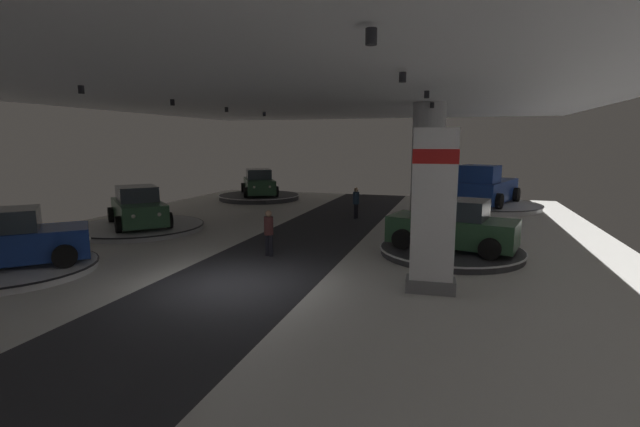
# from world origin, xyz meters

# --- Properties ---
(ground) EXTENTS (24.00, 44.00, 0.06)m
(ground) POSITION_xyz_m (0.00, 0.00, -0.02)
(ground) COLOR silver
(ceiling_with_spotlights) EXTENTS (24.00, 44.00, 0.39)m
(ceiling_with_spotlights) POSITION_xyz_m (0.00, -0.00, 5.55)
(ceiling_with_spotlights) COLOR silver
(column_right) EXTENTS (1.36, 1.36, 5.50)m
(column_right) POSITION_xyz_m (4.50, 9.08, 2.75)
(column_right) COLOR #ADADB2
(column_right) RESTS_ON ground
(brand_sign_pylon) EXTENTS (1.30, 0.72, 4.24)m
(brand_sign_pylon) POSITION_xyz_m (5.22, 1.09, 2.19)
(brand_sign_pylon) COLOR slate
(brand_sign_pylon) RESTS_ON ground
(display_platform_deep_left) EXTENTS (5.43, 5.43, 0.33)m
(display_platform_deep_left) POSITION_xyz_m (-7.07, 17.10, 0.18)
(display_platform_deep_left) COLOR #333338
(display_platform_deep_left) RESTS_ON ground
(display_car_deep_left) EXTENTS (3.69, 4.54, 1.71)m
(display_car_deep_left) POSITION_xyz_m (-7.08, 17.13, 1.10)
(display_car_deep_left) COLOR #2D5638
(display_car_deep_left) RESTS_ON display_platform_deep_left
(display_platform_mid_right) EXTENTS (4.90, 4.90, 0.25)m
(display_platform_mid_right) POSITION_xyz_m (5.65, 5.23, 0.14)
(display_platform_mid_right) COLOR #333338
(display_platform_mid_right) RESTS_ON ground
(display_car_mid_right) EXTENTS (4.50, 2.96, 1.71)m
(display_car_mid_right) POSITION_xyz_m (5.68, 5.22, 1.02)
(display_car_mid_right) COLOR #2D5638
(display_car_mid_right) RESTS_ON display_platform_mid_right
(display_platform_mid_left) EXTENTS (5.55, 5.55, 0.24)m
(display_platform_mid_left) POSITION_xyz_m (-7.64, 5.75, 0.14)
(display_platform_mid_left) COLOR #B7B7BC
(display_platform_mid_left) RESTS_ON ground
(display_car_mid_left) EXTENTS (4.30, 4.17, 1.71)m
(display_car_mid_left) POSITION_xyz_m (-7.66, 5.77, 1.01)
(display_car_mid_left) COLOR #2D5638
(display_car_mid_left) RESTS_ON display_platform_mid_left
(display_platform_deep_right) EXTENTS (6.08, 6.08, 0.30)m
(display_platform_deep_right) POSITION_xyz_m (7.44, 17.27, 0.17)
(display_platform_deep_right) COLOR silver
(display_platform_deep_right) RESTS_ON ground
(pickup_truck_deep_right) EXTENTS (3.99, 5.70, 2.30)m
(pickup_truck_deep_right) POSITION_xyz_m (7.34, 16.97, 1.23)
(pickup_truck_deep_right) COLOR navy
(pickup_truck_deep_right) RESTS_ON display_platform_deep_right
(display_platform_near_left) EXTENTS (4.68, 4.68, 0.24)m
(display_platform_near_left) POSITION_xyz_m (-6.81, -0.92, 0.14)
(display_platform_near_left) COLOR silver
(display_platform_near_left) RESTS_ON ground
(display_car_near_left) EXTENTS (4.26, 4.23, 1.71)m
(display_car_near_left) POSITION_xyz_m (-6.83, -0.94, 1.01)
(display_car_near_left) COLOR navy
(display_car_near_left) RESTS_ON display_platform_near_left
(visitor_walking_near) EXTENTS (0.32, 0.32, 1.59)m
(visitor_walking_near) POSITION_xyz_m (0.87, 11.54, 0.91)
(visitor_walking_near) COLOR black
(visitor_walking_near) RESTS_ON ground
(visitor_walking_far) EXTENTS (0.32, 0.32, 1.59)m
(visitor_walking_far) POSITION_xyz_m (-0.32, 3.24, 0.91)
(visitor_walking_far) COLOR black
(visitor_walking_far) RESTS_ON ground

